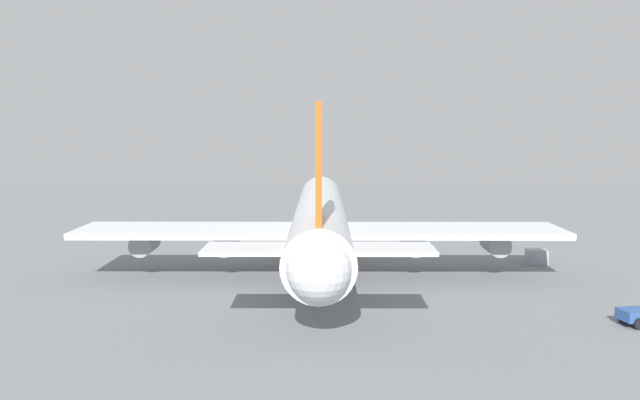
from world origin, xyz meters
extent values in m
plane|color=slate|center=(0.00, 0.00, 0.00)|extent=(239.02, 239.02, 0.00)
cylinder|color=silver|center=(0.00, 0.00, 6.27)|extent=(54.19, 6.08, 6.08)
sphere|color=silver|center=(27.09, 0.00, 6.27)|extent=(5.96, 5.96, 5.96)
sphere|color=silver|center=(-27.09, 0.00, 6.27)|extent=(5.17, 5.17, 5.17)
cube|color=#D85919|center=(-22.76, 0.00, 14.18)|extent=(7.59, 0.50, 9.73)
cube|color=silver|center=(-23.84, -4.86, 7.19)|extent=(4.88, 9.13, 0.36)
cube|color=silver|center=(-23.84, 4.86, 7.19)|extent=(4.88, 9.13, 0.36)
cube|color=silver|center=(-2.71, -14.65, 5.36)|extent=(9.21, 25.65, 0.70)
cube|color=silver|center=(-2.71, 14.65, 5.36)|extent=(9.21, 25.65, 0.70)
cylinder|color=gray|center=(-1.71, -10.80, 3.73)|extent=(4.87, 2.56, 2.56)
cylinder|color=gray|center=(-1.71, -20.30, 3.73)|extent=(4.87, 2.56, 2.56)
cylinder|color=gray|center=(-1.71, 10.80, 3.73)|extent=(4.87, 2.56, 2.56)
cylinder|color=gray|center=(-1.71, 20.30, 3.73)|extent=(4.87, 2.56, 2.56)
cylinder|color=black|center=(17.34, 0.00, 1.62)|extent=(0.70, 0.70, 3.23)
cylinder|color=black|center=(-2.71, -3.35, 1.62)|extent=(0.70, 0.70, 3.23)
cylinder|color=black|center=(-2.71, 3.35, 1.62)|extent=(0.70, 0.70, 3.23)
cube|color=#2D5193|center=(-21.29, -27.71, 0.97)|extent=(2.66, 3.59, 0.94)
cylinder|color=black|center=(-22.54, -27.21, 0.50)|extent=(0.47, 1.03, 0.99)
cylinder|color=black|center=(-20.33, -26.77, 0.50)|extent=(0.47, 1.03, 0.99)
cube|color=#999EA8|center=(4.45, -27.15, 0.93)|extent=(2.22, 2.69, 1.86)
cone|color=orange|center=(26.89, -1.64, 0.30)|extent=(0.41, 0.41, 0.59)
camera|label=1|loc=(-77.11, -0.30, 17.12)|focal=37.09mm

